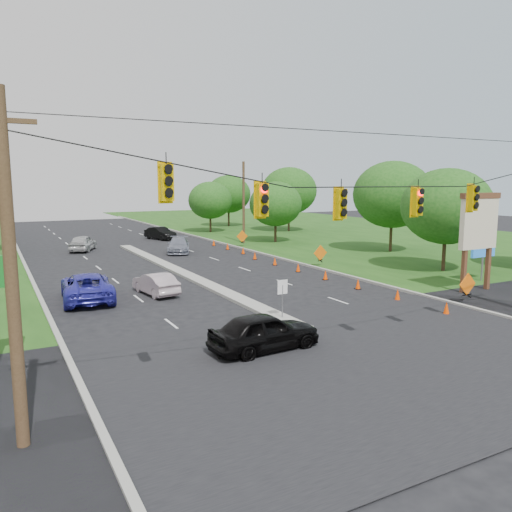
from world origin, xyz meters
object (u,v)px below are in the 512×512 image
pylon_sign (479,227)px  blue_pickup (87,287)px  white_sedan (156,284)px  black_sedan (264,332)px

pylon_sign → blue_pickup: bearing=158.3°
white_sedan → black_sedan: bearing=86.1°
blue_pickup → black_sedan: bearing=116.8°
white_sedan → blue_pickup: (-3.96, 0.28, 0.15)m
black_sedan → white_sedan: black_sedan is taller
pylon_sign → white_sedan: 20.23m
pylon_sign → white_sedan: pylon_sign is taller
pylon_sign → white_sedan: (-18.06, 8.48, -3.34)m
pylon_sign → black_sedan: bearing=-168.2°
pylon_sign → black_sedan: (-17.21, -3.59, -3.21)m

